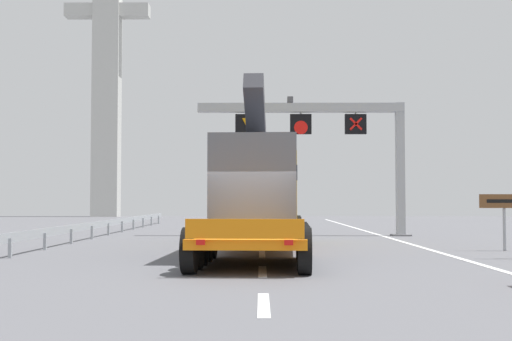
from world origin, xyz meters
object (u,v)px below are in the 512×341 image
overhead_lane_gantry (328,129)px  tourist_info_sign_brown (504,207)px  bridge_pylon_distant (107,47)px  heavy_haul_truck_orange (261,193)px

overhead_lane_gantry → tourist_info_sign_brown: (5.05, -9.70, -3.71)m
overhead_lane_gantry → bridge_pylon_distant: bearing=117.4°
heavy_haul_truck_orange → tourist_info_sign_brown: bearing=-0.3°
heavy_haul_truck_orange → bridge_pylon_distant: bridge_pylon_distant is taller
heavy_haul_truck_orange → tourist_info_sign_brown: 8.39m
overhead_lane_gantry → tourist_info_sign_brown: 11.55m
overhead_lane_gantry → heavy_haul_truck_orange: size_ratio=0.73×
bridge_pylon_distant → tourist_info_sign_brown: bearing=-62.6°
overhead_lane_gantry → heavy_haul_truck_orange: bearing=-109.0°
bridge_pylon_distant → overhead_lane_gantry: bearing=-62.6°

